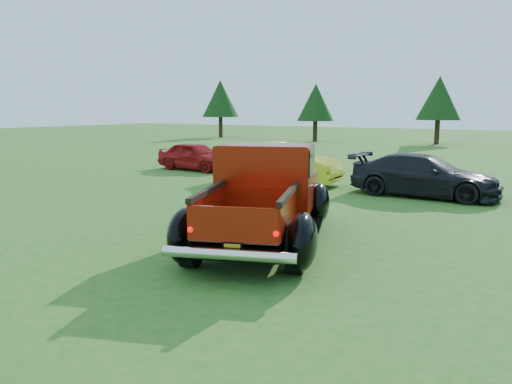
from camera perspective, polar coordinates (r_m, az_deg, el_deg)
ground at (r=9.63m, az=-0.88°, el=-6.36°), size 120.00×120.00×0.00m
tree_far_west at (r=46.46m, az=-4.09°, el=10.59°), size 3.33×3.33×5.20m
tree_west at (r=40.55m, az=6.83°, el=10.12°), size 2.94×2.94×4.60m
tree_mid_left at (r=39.64m, az=20.19°, el=10.03°), size 3.20×3.20×5.00m
pickup_truck at (r=10.11m, az=1.07°, el=-0.28°), size 3.81×5.53×1.93m
show_car_red at (r=21.77m, az=-6.92°, el=4.10°), size 3.64×1.65×1.21m
show_car_yellow at (r=17.69m, az=2.69°, el=3.29°), size 4.44×1.77×1.44m
show_car_grey at (r=15.92m, az=18.65°, el=1.80°), size 4.42×1.87×1.27m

